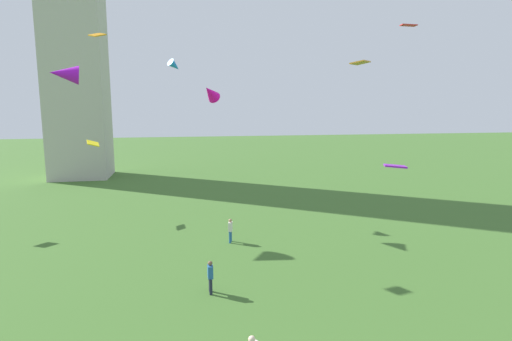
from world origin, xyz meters
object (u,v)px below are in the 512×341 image
at_px(kite_flying_0, 395,166).
at_px(kite_flying_3, 93,143).
at_px(kite_flying_7, 64,74).
at_px(person_2, 230,229).
at_px(kite_flying_4, 210,93).
at_px(kite_flying_2, 175,66).
at_px(kite_flying_5, 409,25).
at_px(person_1, 210,275).
at_px(kite_flying_1, 360,63).
at_px(kite_flying_6, 97,35).

distance_m(kite_flying_0, kite_flying_3, 23.55).
bearing_deg(kite_flying_7, person_2, 49.17).
bearing_deg(kite_flying_0, kite_flying_4, 58.98).
bearing_deg(kite_flying_3, person_2, 34.56).
xyz_separation_m(kite_flying_2, kite_flying_5, (14.75, -10.62, 1.76)).
bearing_deg(kite_flying_0, kite_flying_5, -7.35).
bearing_deg(kite_flying_7, kite_flying_2, 104.93).
bearing_deg(person_1, kite_flying_0, -91.69).
height_order(person_1, kite_flying_7, kite_flying_7).
height_order(person_2, kite_flying_7, kite_flying_7).
xyz_separation_m(kite_flying_3, kite_flying_5, (21.35, -9.64, 8.02)).
bearing_deg(kite_flying_3, kite_flying_7, -31.97).
xyz_separation_m(person_1, kite_flying_1, (10.98, 8.10, 10.86)).
relative_size(person_2, kite_flying_4, 0.84).
distance_m(kite_flying_1, kite_flying_4, 10.77).
bearing_deg(kite_flying_5, kite_flying_4, 167.40).
bearing_deg(kite_flying_1, kite_flying_2, 100.07).
relative_size(kite_flying_5, kite_flying_6, 0.86).
bearing_deg(kite_flying_3, kite_flying_0, 33.08).
xyz_separation_m(kite_flying_4, kite_flying_5, (12.22, -5.69, 4.11)).
bearing_deg(person_1, person_2, -15.42).
bearing_deg(kite_flying_6, kite_flying_4, -101.28).
xyz_separation_m(kite_flying_1, kite_flying_3, (-18.97, 7.86, -5.84)).
height_order(kite_flying_1, kite_flying_4, kite_flying_1).
bearing_deg(kite_flying_2, kite_flying_0, 175.15).
relative_size(person_2, kite_flying_7, 0.71).
bearing_deg(kite_flying_2, kite_flying_5, -162.33).
relative_size(kite_flying_4, kite_flying_5, 1.73).
bearing_deg(kite_flying_5, kite_flying_6, -176.10).
distance_m(kite_flying_4, kite_flying_5, 14.10).
distance_m(kite_flying_0, kite_flying_7, 22.97).
distance_m(kite_flying_5, kite_flying_6, 19.61).
bearing_deg(kite_flying_4, kite_flying_2, 152.98).
relative_size(kite_flying_2, kite_flying_5, 1.29).
xyz_separation_m(kite_flying_5, kite_flying_7, (-22.36, 6.56, -2.85)).
xyz_separation_m(kite_flying_0, kite_flying_7, (-18.18, 13.03, 5.19)).
bearing_deg(kite_flying_4, kite_flying_0, -20.60).
xyz_separation_m(kite_flying_5, kite_flying_6, (-19.39, 2.88, -0.74)).
height_order(person_1, kite_flying_0, kite_flying_0).
height_order(kite_flying_2, kite_flying_7, kite_flying_2).
bearing_deg(kite_flying_0, kite_flying_2, 57.22).
relative_size(person_1, kite_flying_2, 1.15).
bearing_deg(kite_flying_3, kite_flying_1, 53.78).
relative_size(kite_flying_0, kite_flying_7, 0.80).
bearing_deg(kite_flying_7, person_1, 21.89).
height_order(person_2, kite_flying_0, kite_flying_0).
relative_size(person_1, kite_flying_4, 0.86).
distance_m(kite_flying_0, kite_flying_4, 15.10).
bearing_deg(kite_flying_2, kite_flying_6, 112.48).
height_order(kite_flying_1, kite_flying_5, kite_flying_5).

